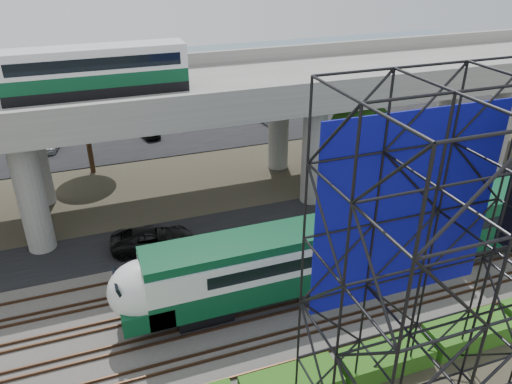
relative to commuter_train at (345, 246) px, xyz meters
name	(u,v)px	position (x,y,z in m)	size (l,w,h in m)	color
ground	(241,336)	(-7.05, -2.00, -2.88)	(140.00, 140.00, 0.00)	#474233
ballast_bed	(230,311)	(-7.05, 0.00, -2.78)	(90.00, 12.00, 0.20)	slate
service_road	(194,236)	(-7.05, 8.50, -2.84)	(90.00, 5.00, 0.08)	black
parking_lot	(144,127)	(-7.05, 32.00, -2.84)	(90.00, 18.00, 0.08)	black
harbor_water	(121,79)	(-7.05, 54.00, -2.87)	(140.00, 40.00, 0.03)	slate
rail_tracks	(230,309)	(-7.05, 0.00, -2.60)	(90.00, 9.52, 0.16)	#472D1E
commuter_train	(345,246)	(0.00, 0.00, 0.00)	(29.30, 3.06, 4.30)	black
overpass	(165,102)	(-7.40, 14.00, 5.33)	(80.00, 12.00, 12.40)	#9E9B93
scaffold_tower	(451,293)	(-1.64, -9.98, 4.59)	(9.36, 6.36, 15.00)	black
trees	(108,143)	(-11.72, 14.17, 2.69)	(40.94, 16.94, 7.69)	#382314
suv	(152,239)	(-10.06, 7.82, -2.05)	(2.51, 5.44, 1.51)	black
parked_cars	(145,123)	(-6.91, 31.52, -2.18)	(37.26, 9.74, 1.32)	white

